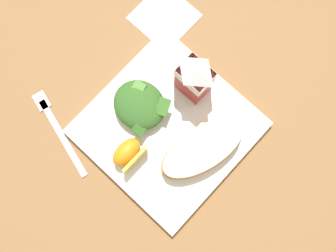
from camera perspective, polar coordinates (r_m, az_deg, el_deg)
The scene contains 8 objects.
ground at distance 0.70m, azimuth -0.00°, elevation -0.37°, with size 3.00×3.00×0.00m, color olive.
white_plate at distance 0.69m, azimuth -0.00°, elevation -0.26°, with size 0.28×0.28×0.02m, color white.
cheesy_pizza_bread at distance 0.66m, azimuth 5.42°, elevation -3.50°, with size 0.12×0.18×0.04m.
green_salad_pile at distance 0.67m, azimuth -4.46°, elevation 3.29°, with size 0.10×0.09×0.04m.
milk_carton at distance 0.64m, azimuth 4.17°, elevation 7.54°, with size 0.06×0.05×0.11m.
orange_wedge_front at distance 0.66m, azimuth -6.38°, elevation -4.20°, with size 0.04×0.06×0.04m.
paper_napkin at distance 0.77m, azimuth -0.59°, elevation 16.74°, with size 0.11×0.11×0.00m, color white.
metal_fork at distance 0.73m, azimuth -17.03°, elevation -0.08°, with size 0.19×0.07×0.01m.
Camera 1 is at (0.08, -0.08, 0.69)m, focal length 39.07 mm.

